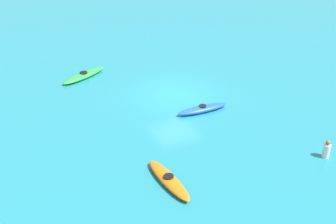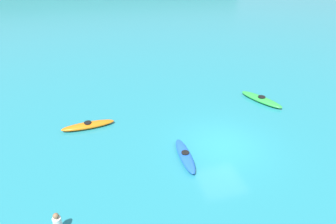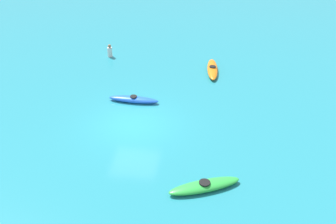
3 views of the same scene
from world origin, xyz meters
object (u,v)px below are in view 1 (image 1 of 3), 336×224
kayak_green (84,75)px  person_near_shore (327,150)px  kayak_orange (169,180)px  kayak_blue (203,109)px

kayak_green → person_near_shore: 14.70m
kayak_orange → kayak_green: bearing=1.3°
kayak_green → person_near_shore: person_near_shore is taller
kayak_orange → person_near_shore: person_near_shore is taller
kayak_green → kayak_blue: same height
kayak_orange → kayak_blue: (4.52, -4.18, -0.00)m
kayak_green → kayak_orange: bearing=-178.7°
kayak_orange → kayak_green: size_ratio=0.96×
kayak_orange → person_near_shore: bearing=-101.2°
kayak_green → person_near_shore: (-12.75, -7.31, 0.22)m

